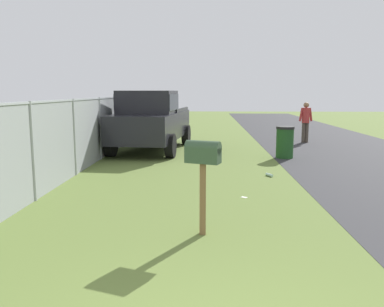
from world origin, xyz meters
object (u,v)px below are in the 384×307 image
pickup_truck (151,119)px  pedestrian (306,119)px  mailbox (203,160)px  trash_bin (285,142)px

pickup_truck → pedestrian: pickup_truck is taller
pickup_truck → pedestrian: 6.45m
mailbox → pickup_truck: size_ratio=0.27×
trash_bin → pedestrian: bearing=-22.0°
mailbox → pickup_truck: pickup_truck is taller
trash_bin → mailbox: bearing=160.0°
mailbox → pickup_truck: (8.28, 1.90, 0.00)m
trash_bin → pedestrian: (3.89, -1.57, 0.44)m
pickup_truck → trash_bin: 4.66m
mailbox → pedestrian: pedestrian is taller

